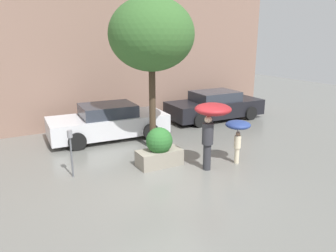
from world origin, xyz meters
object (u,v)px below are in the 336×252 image
(planter_box, at_px, (159,148))
(parking_meter, at_px, (70,144))
(parked_car_far, at_px, (215,106))
(person_child, at_px, (238,128))
(street_tree, at_px, (151,35))
(parked_car_near, at_px, (108,122))
(person_adult, at_px, (212,117))

(planter_box, relative_size, parking_meter, 0.99)
(parking_meter, bearing_deg, parked_car_far, 24.64)
(person_child, distance_m, street_tree, 3.99)
(street_tree, bearing_deg, planter_box, -109.26)
(street_tree, distance_m, parking_meter, 4.27)
(parked_car_far, xyz_separation_m, parking_meter, (-7.33, -3.36, 0.35))
(planter_box, relative_size, parked_car_far, 0.30)
(street_tree, bearing_deg, parked_car_near, 116.88)
(person_adult, distance_m, parked_car_far, 6.07)
(person_adult, xyz_separation_m, person_child, (1.01, 0.03, -0.48))
(person_child, distance_m, parked_car_far, 5.43)
(parked_car_near, relative_size, parked_car_far, 0.99)
(person_adult, height_order, parking_meter, person_adult)
(street_tree, xyz_separation_m, parking_meter, (-3.00, -1.08, -2.83))
(parked_car_near, bearing_deg, parked_car_far, -82.53)
(parked_car_far, height_order, parking_meter, parking_meter)
(planter_box, bearing_deg, parked_car_far, 37.92)
(parked_car_near, height_order, street_tree, street_tree)
(planter_box, distance_m, parked_car_near, 3.40)
(parked_car_near, distance_m, parking_meter, 3.62)
(planter_box, height_order, person_child, person_child)
(parking_meter, bearing_deg, person_adult, -20.57)
(person_child, xyz_separation_m, street_tree, (-1.66, 2.42, 2.70))
(planter_box, bearing_deg, person_adult, -39.09)
(planter_box, bearing_deg, person_child, -22.94)
(person_adult, height_order, person_child, person_adult)
(planter_box, height_order, street_tree, street_tree)
(parking_meter, bearing_deg, parked_car_near, 55.20)
(person_adult, relative_size, street_tree, 0.39)
(parked_car_near, xyz_separation_m, parking_meter, (-2.05, -2.96, 0.35))
(person_child, height_order, parking_meter, parking_meter)
(planter_box, height_order, parked_car_far, parked_car_far)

